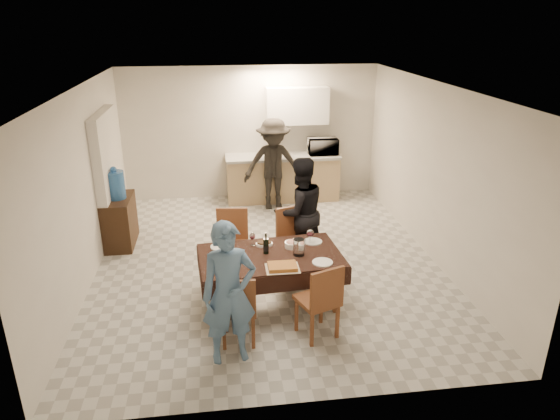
# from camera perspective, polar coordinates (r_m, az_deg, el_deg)

# --- Properties ---
(floor) EXTENTS (5.00, 6.00, 0.02)m
(floor) POSITION_cam_1_polar(r_m,az_deg,el_deg) (7.61, -1.45, -5.82)
(floor) COLOR beige
(floor) RESTS_ON ground
(ceiling) EXTENTS (5.00, 6.00, 0.02)m
(ceiling) POSITION_cam_1_polar(r_m,az_deg,el_deg) (6.83, -1.66, 13.97)
(ceiling) COLOR white
(ceiling) RESTS_ON wall_back
(wall_back) EXTENTS (5.00, 0.02, 2.60)m
(wall_back) POSITION_cam_1_polar(r_m,az_deg,el_deg) (10.00, -3.39, 8.76)
(wall_back) COLOR silver
(wall_back) RESTS_ON floor
(wall_front) EXTENTS (5.00, 0.02, 2.60)m
(wall_front) POSITION_cam_1_polar(r_m,az_deg,el_deg) (4.38, 2.65, -8.50)
(wall_front) COLOR silver
(wall_front) RESTS_ON floor
(wall_left) EXTENTS (0.02, 6.00, 2.60)m
(wall_left) POSITION_cam_1_polar(r_m,az_deg,el_deg) (7.31, -21.46, 2.50)
(wall_left) COLOR silver
(wall_left) RESTS_ON floor
(wall_right) EXTENTS (0.02, 6.00, 2.60)m
(wall_right) POSITION_cam_1_polar(r_m,az_deg,el_deg) (7.77, 17.16, 4.11)
(wall_right) COLOR silver
(wall_right) RESTS_ON floor
(stub_partition) EXTENTS (0.15, 1.40, 2.10)m
(stub_partition) POSITION_cam_1_polar(r_m,az_deg,el_deg) (8.48, -18.95, 3.54)
(stub_partition) COLOR silver
(stub_partition) RESTS_ON floor
(kitchen_base_cabinet) EXTENTS (2.20, 0.60, 0.86)m
(kitchen_base_cabinet) POSITION_cam_1_polar(r_m,az_deg,el_deg) (9.98, 0.30, 3.60)
(kitchen_base_cabinet) COLOR tan
(kitchen_base_cabinet) RESTS_ON floor
(kitchen_worktop) EXTENTS (2.24, 0.64, 0.05)m
(kitchen_worktop) POSITION_cam_1_polar(r_m,az_deg,el_deg) (9.85, 0.31, 6.12)
(kitchen_worktop) COLOR #A1A19C
(kitchen_worktop) RESTS_ON kitchen_base_cabinet
(upper_cabinet) EXTENTS (1.20, 0.34, 0.70)m
(upper_cabinet) POSITION_cam_1_polar(r_m,az_deg,el_deg) (9.82, 1.98, 11.83)
(upper_cabinet) COLOR white
(upper_cabinet) RESTS_ON wall_back
(dining_table) EXTENTS (1.84, 1.17, 0.69)m
(dining_table) POSITION_cam_1_polar(r_m,az_deg,el_deg) (6.27, -1.10, -5.40)
(dining_table) COLOR black
(dining_table) RESTS_ON floor
(chair_near_left) EXTENTS (0.42, 0.42, 0.47)m
(chair_near_left) POSITION_cam_1_polar(r_m,az_deg,el_deg) (5.58, -4.78, -10.59)
(chair_near_left) COLOR brown
(chair_near_left) RESTS_ON floor
(chair_near_right) EXTENTS (0.55, 0.56, 0.50)m
(chair_near_right) POSITION_cam_1_polar(r_m,az_deg,el_deg) (5.65, 4.49, -9.70)
(chair_near_right) COLOR brown
(chair_near_right) RESTS_ON floor
(chair_far_left) EXTENTS (0.48, 0.48, 0.53)m
(chair_far_left) POSITION_cam_1_polar(r_m,az_deg,el_deg) (6.86, -5.46, -3.60)
(chair_far_left) COLOR brown
(chair_far_left) RESTS_ON floor
(chair_far_right) EXTENTS (0.55, 0.57, 0.52)m
(chair_far_right) POSITION_cam_1_polar(r_m,az_deg,el_deg) (6.95, 1.98, -3.27)
(chair_far_right) COLOR brown
(chair_far_right) RESTS_ON floor
(console) EXTENTS (0.43, 0.85, 0.79)m
(console) POSITION_cam_1_polar(r_m,az_deg,el_deg) (8.40, -17.83, -1.24)
(console) COLOR #311D10
(console) RESTS_ON floor
(water_jug) EXTENTS (0.29, 0.29, 0.44)m
(water_jug) POSITION_cam_1_polar(r_m,az_deg,el_deg) (8.20, -18.31, 2.72)
(water_jug) COLOR #3370C0
(water_jug) RESTS_ON console
(wine_bottle) EXTENTS (0.07, 0.07, 0.28)m
(wine_bottle) POSITION_cam_1_polar(r_m,az_deg,el_deg) (6.24, -1.62, -3.80)
(wine_bottle) COLOR black
(wine_bottle) RESTS_ON dining_table
(water_pitcher) EXTENTS (0.14, 0.14, 0.21)m
(water_pitcher) POSITION_cam_1_polar(r_m,az_deg,el_deg) (6.21, 2.16, -4.27)
(water_pitcher) COLOR white
(water_pitcher) RESTS_ON dining_table
(savoury_tart) EXTENTS (0.40, 0.30, 0.05)m
(savoury_tart) POSITION_cam_1_polar(r_m,az_deg,el_deg) (5.92, 0.28, -6.49)
(savoury_tart) COLOR #CA7D3B
(savoury_tart) RESTS_ON dining_table
(salad_bowl) EXTENTS (0.19, 0.19, 0.07)m
(salad_bowl) POSITION_cam_1_polar(r_m,az_deg,el_deg) (6.44, 1.38, -3.98)
(salad_bowl) COLOR white
(salad_bowl) RESTS_ON dining_table
(mushroom_dish) EXTENTS (0.20, 0.20, 0.04)m
(mushroom_dish) POSITION_cam_1_polar(r_m,az_deg,el_deg) (6.49, -1.82, -3.93)
(mushroom_dish) COLOR white
(mushroom_dish) RESTS_ON dining_table
(wine_glass_a) EXTENTS (0.08, 0.08, 0.17)m
(wine_glass_a) POSITION_cam_1_polar(r_m,az_deg,el_deg) (5.96, -6.12, -5.74)
(wine_glass_a) COLOR white
(wine_glass_a) RESTS_ON dining_table
(wine_glass_b) EXTENTS (0.09, 0.09, 0.21)m
(wine_glass_b) POSITION_cam_1_polar(r_m,az_deg,el_deg) (6.51, 3.46, -3.06)
(wine_glass_b) COLOR white
(wine_glass_b) RESTS_ON dining_table
(wine_glass_c) EXTENTS (0.08, 0.08, 0.18)m
(wine_glass_c) POSITION_cam_1_polar(r_m,az_deg,el_deg) (6.47, -3.17, -3.36)
(wine_glass_c) COLOR white
(wine_glass_c) RESTS_ON dining_table
(plate_near_left) EXTENTS (0.26, 0.26, 0.02)m
(plate_near_left) POSITION_cam_1_polar(r_m,az_deg,el_deg) (5.96, -6.56, -6.65)
(plate_near_left) COLOR white
(plate_near_left) RESTS_ON dining_table
(plate_near_right) EXTENTS (0.25, 0.25, 0.01)m
(plate_near_right) POSITION_cam_1_polar(r_m,az_deg,el_deg) (6.08, 4.88, -5.98)
(plate_near_right) COLOR white
(plate_near_right) RESTS_ON dining_table
(plate_far_left) EXTENTS (0.29, 0.29, 0.02)m
(plate_far_left) POSITION_cam_1_polar(r_m,az_deg,el_deg) (6.49, -6.69, -4.17)
(plate_far_left) COLOR white
(plate_far_left) RESTS_ON dining_table
(plate_far_right) EXTENTS (0.24, 0.24, 0.01)m
(plate_far_right) POSITION_cam_1_polar(r_m,az_deg,el_deg) (6.61, 3.79, -3.61)
(plate_far_right) COLOR white
(plate_far_right) RESTS_ON dining_table
(microwave) EXTENTS (0.58, 0.39, 0.32)m
(microwave) POSITION_cam_1_polar(r_m,az_deg,el_deg) (9.94, 4.91, 7.28)
(microwave) COLOR white
(microwave) RESTS_ON kitchen_worktop
(person_near) EXTENTS (0.63, 0.46, 1.59)m
(person_near) POSITION_cam_1_polar(r_m,az_deg,el_deg) (5.26, -5.85, -9.51)
(person_near) COLOR #52769F
(person_near) RESTS_ON floor
(person_far) EXTENTS (0.94, 0.83, 1.64)m
(person_far) POSITION_cam_1_polar(r_m,az_deg,el_deg) (7.22, 2.29, -0.25)
(person_far) COLOR black
(person_far) RESTS_ON floor
(person_kitchen) EXTENTS (1.12, 0.64, 1.73)m
(person_kitchen) POSITION_cam_1_polar(r_m,az_deg,el_deg) (9.40, -0.75, 5.24)
(person_kitchen) COLOR black
(person_kitchen) RESTS_ON floor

